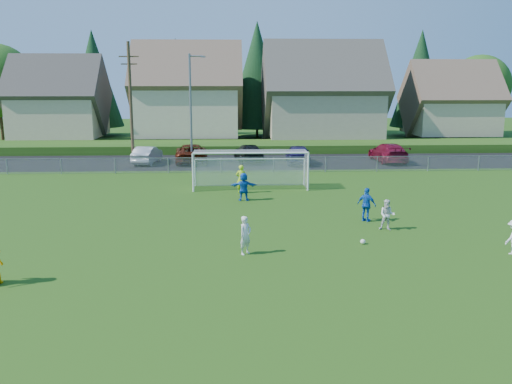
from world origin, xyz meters
TOP-DOWN VIEW (x-y plane):
  - ground at (0.00, 0.00)m, footprint 160.00×160.00m
  - asphalt_lot at (0.00, 27.50)m, footprint 60.00×60.00m
  - grass_embankment at (0.00, 35.00)m, footprint 70.00×6.00m
  - soccer_ball at (4.42, 3.46)m, footprint 0.22×0.22m
  - player_white_a at (-0.69, 2.35)m, footprint 0.68×0.68m
  - player_white_b at (6.07, 5.61)m, footprint 0.85×0.75m
  - player_blue_a at (5.50, 7.25)m, footprint 1.03×0.98m
  - player_blue_b at (-0.52, 12.30)m, footprint 1.56×0.56m
  - goalkeeper at (-0.63, 14.45)m, footprint 0.66×0.44m
  - car_b at (-8.32, 26.98)m, footprint 2.13×4.58m
  - car_c at (-4.65, 27.46)m, footprint 3.00×5.82m
  - car_d at (0.27, 27.58)m, footprint 2.68×5.33m
  - car_e at (4.38, 26.21)m, footprint 2.19×4.87m
  - car_g at (12.29, 26.91)m, footprint 2.44×5.60m
  - soccer_goal at (0.00, 16.05)m, footprint 7.42×1.90m
  - chainlink_fence at (0.00, 22.00)m, footprint 52.06×0.06m
  - streetlight at (-4.45, 26.00)m, footprint 1.38×0.18m
  - utility_pole at (-9.50, 27.00)m, footprint 1.60×0.26m
  - houses_row at (1.97, 42.46)m, footprint 53.90×11.45m
  - tree_row at (1.04, 48.74)m, footprint 65.98×12.36m

SIDE VIEW (x-z plane):
  - ground at x=0.00m, z-range 0.00..0.00m
  - asphalt_lot at x=0.00m, z-range 0.01..0.01m
  - soccer_ball at x=4.42m, z-range 0.00..0.22m
  - grass_embankment at x=0.00m, z-range 0.00..0.80m
  - chainlink_fence at x=0.00m, z-range 0.03..1.23m
  - car_b at x=-8.32m, z-range 0.00..1.45m
  - player_white_b at x=6.07m, z-range 0.00..1.47m
  - car_d at x=0.27m, z-range 0.00..1.49m
  - car_c at x=-4.65m, z-range 0.00..1.57m
  - player_white_a at x=-0.69m, z-range 0.00..1.59m
  - car_g at x=12.29m, z-range 0.00..1.60m
  - car_e at x=4.38m, z-range 0.00..1.63m
  - player_blue_b at x=-0.52m, z-range 0.00..1.66m
  - player_blue_a at x=5.50m, z-range 0.00..1.71m
  - goalkeeper at x=-0.63m, z-range 0.00..1.78m
  - soccer_goal at x=0.00m, z-range 0.38..2.88m
  - streetlight at x=-4.45m, z-range 0.34..9.34m
  - utility_pole at x=-9.50m, z-range 0.15..10.15m
  - tree_row at x=1.04m, z-range 0.01..13.81m
  - houses_row at x=1.97m, z-range 0.69..13.97m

